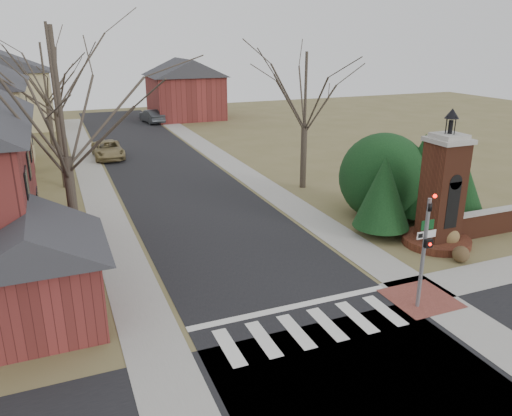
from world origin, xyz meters
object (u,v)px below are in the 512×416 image
distant_car (152,116)px  pickup_truck (108,150)px  brick_gate_monument (441,201)px  traffic_signal_pole (425,242)px  sign_post (426,239)px

distant_car → pickup_truck: bearing=59.0°
brick_gate_monument → distant_car: brick_gate_monument is taller
traffic_signal_pole → brick_gate_monument: brick_gate_monument is taller
traffic_signal_pole → pickup_truck: 30.09m
sign_post → distant_car: (-2.19, 43.93, -1.18)m
sign_post → brick_gate_monument: brick_gate_monument is taller
pickup_truck → distant_car: distant_car is taller
brick_gate_monument → distant_car: bearing=97.8°
pickup_truck → distant_car: bearing=67.3°
pickup_truck → distant_car: 17.68m
traffic_signal_pole → sign_post: (1.29, 1.41, -0.64)m
pickup_truck → traffic_signal_pole: bearing=-75.2°
pickup_truck → brick_gate_monument: bearing=-63.3°
pickup_truck → sign_post: bearing=-72.0°
sign_post → brick_gate_monument: size_ratio=0.42×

